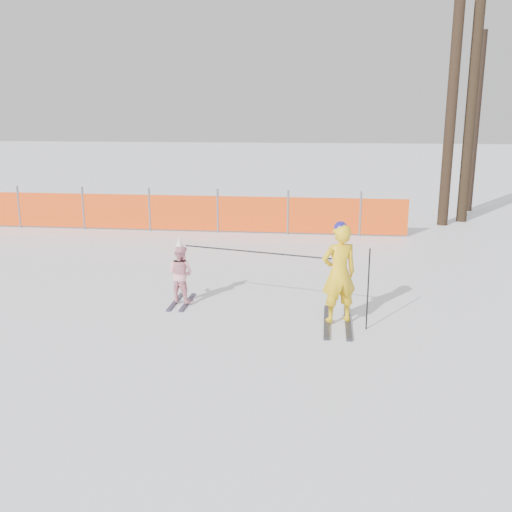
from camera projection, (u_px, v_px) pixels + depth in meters
The scene contains 6 objects.
ground at pixel (252, 323), 9.24m from camera, with size 120.00×120.00×0.00m, color white.
adult at pixel (339, 274), 9.03m from camera, with size 0.68×1.51×1.68m.
child at pixel (180, 273), 10.11m from camera, with size 0.60×1.00×1.21m.
ski_poles at pixel (291, 264), 9.26m from camera, with size 3.11×0.89×1.31m.
safety_fence at pixel (136, 211), 16.49m from camera, with size 15.33×0.06×1.25m.
tree_trunks at pixel (465, 114), 17.50m from camera, with size 1.67×3.08×6.93m.
Camera 1 is at (1.13, -8.63, 3.29)m, focal length 40.00 mm.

